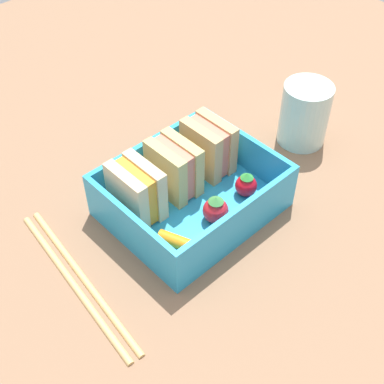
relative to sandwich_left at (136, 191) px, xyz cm
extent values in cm
cube|color=#866248|center=(5.30, -2.88, -5.34)|extent=(120.00, 120.00, 2.00)
cube|color=#2697CC|center=(5.30, -2.88, -3.74)|extent=(17.70, 14.62, 1.20)
cube|color=#2697CC|center=(5.30, 4.12, -0.84)|extent=(17.70, 0.60, 4.60)
cube|color=#2697CC|center=(5.30, -9.89, -0.84)|extent=(17.70, 0.60, 4.60)
cube|color=#2697CC|center=(-3.25, -2.88, -0.84)|extent=(0.60, 13.42, 4.60)
cube|color=#2697CC|center=(13.85, -2.88, -0.84)|extent=(0.60, 13.42, 4.60)
cube|color=#DABC8C|center=(-1.25, 0.00, 0.00)|extent=(1.25, 5.77, 6.28)
cube|color=orange|center=(0.00, 0.00, 0.00)|extent=(1.25, 5.31, 5.78)
cube|color=#DABC8C|center=(1.25, 0.00, 0.00)|extent=(1.25, 5.77, 6.28)
cube|color=tan|center=(4.04, 0.00, 0.00)|extent=(1.25, 5.77, 6.28)
cube|color=#D87259|center=(5.30, 0.00, 0.00)|extent=(1.25, 5.31, 5.78)
cube|color=tan|center=(6.55, 0.00, 0.00)|extent=(1.25, 5.77, 6.28)
cube|color=tan|center=(9.34, 0.00, 0.00)|extent=(1.25, 5.77, 6.28)
cube|color=#D87259|center=(10.60, 0.00, 0.00)|extent=(1.25, 5.31, 5.78)
cube|color=tan|center=(11.85, 0.00, 0.00)|extent=(1.25, 5.77, 6.28)
cylinder|color=orange|center=(-0.16, -6.42, -2.45)|extent=(2.77, 4.22, 1.38)
sphere|color=red|center=(5.03, -6.52, -1.76)|extent=(2.77, 2.77, 2.77)
cone|color=#408741|center=(5.03, -6.52, -0.07)|extent=(1.66, 1.66, 0.60)
sphere|color=red|center=(10.55, -6.08, -1.91)|extent=(2.47, 2.47, 2.47)
cone|color=green|center=(10.55, -6.08, -0.38)|extent=(1.48, 1.48, 0.60)
cylinder|color=tan|center=(-10.32, -2.20, -3.99)|extent=(2.97, 21.40, 0.70)
cylinder|color=tan|center=(-9.16, -2.33, -3.99)|extent=(2.97, 21.40, 0.70)
cylinder|color=silver|center=(23.89, -3.45, -0.34)|extent=(6.07, 6.07, 7.99)
camera|label=1|loc=(-22.82, -32.77, 39.71)|focal=50.00mm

